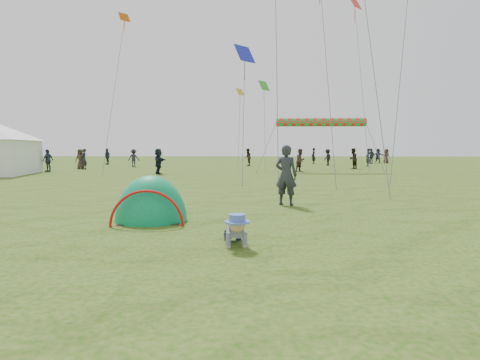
{
  "coord_description": "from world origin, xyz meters",
  "views": [
    {
      "loc": [
        1.3,
        -7.35,
        1.81
      ],
      "look_at": [
        0.99,
        1.95,
        1.0
      ],
      "focal_mm": 28.0,
      "sensor_mm": 36.0,
      "label": 1
    }
  ],
  "objects": [
    {
      "name": "ground",
      "position": [
        0.0,
        0.0,
        0.0
      ],
      "size": [
        140.0,
        140.0,
        0.0
      ],
      "primitive_type": "plane",
      "color": "#1B4608"
    },
    {
      "name": "crawling_toddler",
      "position": [
        0.99,
        -0.55,
        0.32
      ],
      "size": [
        0.72,
        0.92,
        0.64
      ],
      "primitive_type": null,
      "rotation": [
        0.0,
        0.0,
        0.17
      ],
      "color": "black",
      "rests_on": "ground"
    },
    {
      "name": "popup_tent",
      "position": [
        -1.19,
        1.68,
        0.0
      ],
      "size": [
        1.88,
        1.6,
        2.26
      ],
      "primitive_type": "ellipsoid",
      "rotation": [
        0.0,
        0.0,
        0.1
      ],
      "color": "#05734D",
      "rests_on": "ground"
    },
    {
      "name": "standing_adult",
      "position": [
        2.36,
        4.37,
        0.95
      ],
      "size": [
        0.81,
        0.67,
        1.89
      ],
      "primitive_type": "imported",
      "rotation": [
        0.0,
        0.0,
        2.77
      ],
      "color": "#282A32",
      "rests_on": "ground"
    },
    {
      "name": "crowd_person_0",
      "position": [
        8.03,
        34.17,
        0.88
      ],
      "size": [
        0.54,
        0.71,
        1.76
      ],
      "primitive_type": "imported",
      "rotation": [
        0.0,
        0.0,
        4.91
      ],
      "color": "black",
      "rests_on": "ground"
    },
    {
      "name": "crowd_person_1",
      "position": [
        4.9,
        20.72,
        0.86
      ],
      "size": [
        1.06,
        1.04,
        1.72
      ],
      "primitive_type": "imported",
      "rotation": [
        0.0,
        0.0,
        0.72
      ],
      "color": "#3B2B27",
      "rests_on": "ground"
    },
    {
      "name": "crowd_person_2",
      "position": [
        -13.97,
        20.09,
        0.84
      ],
      "size": [
        0.63,
        1.05,
        1.68
      ],
      "primitive_type": "imported",
      "rotation": [
        0.0,
        0.0,
        4.48
      ],
      "color": "#2D384C",
      "rests_on": "ground"
    },
    {
      "name": "crowd_person_3",
      "position": [
        -9.84,
        27.41,
        0.83
      ],
      "size": [
        1.09,
        0.65,
        1.66
      ],
      "primitive_type": "imported",
      "rotation": [
        0.0,
        0.0,
        3.17
      ],
      "color": "#23222C",
      "rests_on": "ground"
    },
    {
      "name": "crowd_person_4",
      "position": [
        -13.35,
        24.01,
        0.84
      ],
      "size": [
        0.85,
        0.57,
        1.68
      ],
      "primitive_type": "imported",
      "rotation": [
        0.0,
        0.0,
        6.24
      ],
      "color": "#3A2C22",
      "rests_on": "ground"
    },
    {
      "name": "crowd_person_5",
      "position": [
        15.9,
        36.7,
        0.84
      ],
      "size": [
        1.6,
        1.21,
        1.69
      ],
      "primitive_type": "imported",
      "rotation": [
        0.0,
        0.0,
        2.62
      ],
      "color": "#253140",
      "rests_on": "ground"
    },
    {
      "name": "crowd_person_6",
      "position": [
        12.34,
        28.87,
        0.86
      ],
      "size": [
        0.65,
        0.75,
        1.72
      ],
      "primitive_type": "imported",
      "rotation": [
        0.0,
        0.0,
        4.25
      ],
      "color": "black",
      "rests_on": "ground"
    },
    {
      "name": "crowd_person_7",
      "position": [
        9.75,
        24.42,
        0.88
      ],
      "size": [
        1.08,
        1.07,
        1.76
      ],
      "primitive_type": "imported",
      "rotation": [
        0.0,
        0.0,
        3.91
      ],
      "color": "black",
      "rests_on": "ground"
    },
    {
      "name": "crowd_person_8",
      "position": [
        -14.16,
        32.03,
        0.86
      ],
      "size": [
        0.55,
        1.06,
        1.72
      ],
      "primitive_type": "imported",
      "rotation": [
        0.0,
        0.0,
        4.58
      ],
      "color": "#1F2836",
      "rests_on": "ground"
    },
    {
      "name": "crowd_person_9",
      "position": [
        8.84,
        30.52,
        0.83
      ],
      "size": [
        1.15,
        1.22,
        1.66
      ],
      "primitive_type": "imported",
      "rotation": [
        0.0,
        0.0,
        4.03
      ],
      "color": "black",
      "rests_on": "ground"
    },
    {
      "name": "crowd_person_10",
      "position": [
        16.84,
        36.65,
        0.83
      ],
      "size": [
        0.94,
        0.76,
        1.66
      ],
      "primitive_type": "imported",
      "rotation": [
        0.0,
        0.0,
        0.33
      ],
      "color": "#3E2E28",
      "rests_on": "ground"
    },
    {
      "name": "crowd_person_11",
      "position": [
        -5.1,
        17.94,
        0.87
      ],
      "size": [
        0.64,
        1.65,
        1.74
      ],
      "primitive_type": "imported",
      "rotation": [
        0.0,
        0.0,
        1.49
      ],
      "color": "black",
      "rests_on": "ground"
    },
    {
      "name": "crowd_person_12",
      "position": [
        -12.77,
        23.44,
        0.86
      ],
      "size": [
        0.43,
        0.64,
        1.71
      ],
      "primitive_type": "imported",
      "rotation": [
        0.0,
        0.0,
        4.67
      ],
      "color": "#232429",
      "rests_on": "ground"
    },
    {
      "name": "crowd_person_13",
      "position": [
        0.83,
        29.42,
        0.86
      ],
      "size": [
        0.65,
        0.84,
        1.72
      ],
      "primitive_type": "imported",
      "rotation": [
        0.0,
        0.0,
        4.71
      ],
      "color": "#2B211D",
      "rests_on": "ground"
    },
    {
      "name": "crowd_person_14",
      "position": [
        14.48,
        34.7,
        0.86
      ],
      "size": [
        0.83,
        1.09,
        1.72
      ],
      "primitive_type": "imported",
      "rotation": [
        0.0,
        0.0,
        5.18
      ],
      "color": "#2E3B4C",
      "rests_on": "ground"
    },
    {
      "name": "crowd_person_15",
      "position": [
        -14.8,
        19.1,
        0.87
      ],
      "size": [
        1.06,
        1.29,
        1.74
      ],
      "primitive_type": "imported",
      "rotation": [
        0.0,
        0.0,
        4.28
      ],
      "color": "black",
      "rests_on": "ground"
    },
    {
      "name": "rainbow_tube_kite",
      "position": [
        6.36,
        20.77,
        3.68
      ],
      "size": [
        6.59,
        0.64,
        0.64
      ],
      "primitive_type": "cylinder",
      "rotation": [
        0.0,
        1.57,
        0.0
      ],
      "color": "red"
    },
    {
      "name": "diamond_kite_0",
      "position": [
        9.6,
        24.43,
        13.55
      ],
      "size": [
        1.36,
        1.36,
        1.11
      ],
      "primitive_type": "plane",
      "rotation": [
        1.05,
        0.0,
        0.79
      ],
      "color": "red"
    },
    {
      "name": "diamond_kite_3",
      "position": [
        2.25,
        24.59,
        6.98
      ],
      "size": [
        1.03,
        1.03,
        0.84
      ],
      "primitive_type": "plane",
      "rotation": [
        1.05,
        0.0,
        0.79
      ],
      "color": "green"
    },
    {
      "name": "diamond_kite_4",
      "position": [
        0.85,
        14.03,
        7.03
      ],
      "size": [
        1.24,
        1.24,
        1.01
      ],
      "primitive_type": "plane",
      "rotation": [
        1.05,
        0.0,
        0.79
      ],
      "color": "#1B22B6"
    },
    {
      "name": "diamond_kite_6",
      "position": [
        -8.21,
        20.92,
        11.42
      ],
      "size": [
        0.83,
        0.83,
        0.68
      ],
      "primitive_type": "plane",
      "rotation": [
        1.05,
        0.0,
        0.79
      ],
      "color": "#C65007"
    },
    {
      "name": "diamond_kite_7",
      "position": [
        0.19,
        26.11,
        6.69
      ],
      "size": [
        0.76,
        0.76,
        0.62
      ],
      "primitive_type": "plane",
      "rotation": [
        1.05,
        0.0,
        0.79
      ],
      "color": "gold"
    }
  ]
}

